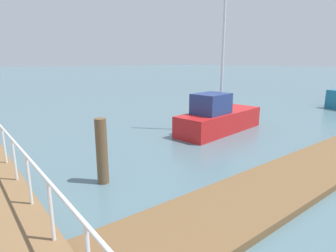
{
  "coord_description": "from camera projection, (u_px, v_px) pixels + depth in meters",
  "views": [
    {
      "loc": [
        -4.16,
        4.71,
        3.28
      ],
      "look_at": [
        0.07,
        10.09,
        1.66
      ],
      "focal_mm": 29.71,
      "sensor_mm": 36.0,
      "label": 1
    }
  ],
  "objects": [
    {
      "name": "ground_plane",
      "position": [
        53.0,
        123.0,
        14.95
      ],
      "size": [
        300.0,
        300.0,
        0.0
      ],
      "primitive_type": "plane",
      "color": "slate"
    },
    {
      "name": "floating_dock",
      "position": [
        306.0,
        171.0,
        8.18
      ],
      "size": [
        14.53,
        2.0,
        0.18
      ],
      "primitive_type": "cube",
      "color": "brown",
      "rests_on": "ground_plane"
    },
    {
      "name": "boardwalk_railing",
      "position": [
        27.0,
        166.0,
        5.53
      ],
      "size": [
        0.06,
        27.15,
        1.08
      ],
      "color": "white",
      "rests_on": "boardwalk"
    },
    {
      "name": "dock_piling_2",
      "position": [
        102.0,
        151.0,
        7.44
      ],
      "size": [
        0.31,
        0.31,
        1.8
      ],
      "primitive_type": "cylinder",
      "color": "brown",
      "rests_on": "ground_plane"
    },
    {
      "name": "moored_boat_0",
      "position": [
        218.0,
        117.0,
        12.93
      ],
      "size": [
        5.11,
        2.21,
        8.42
      ],
      "color": "red",
      "rests_on": "ground_plane"
    }
  ]
}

